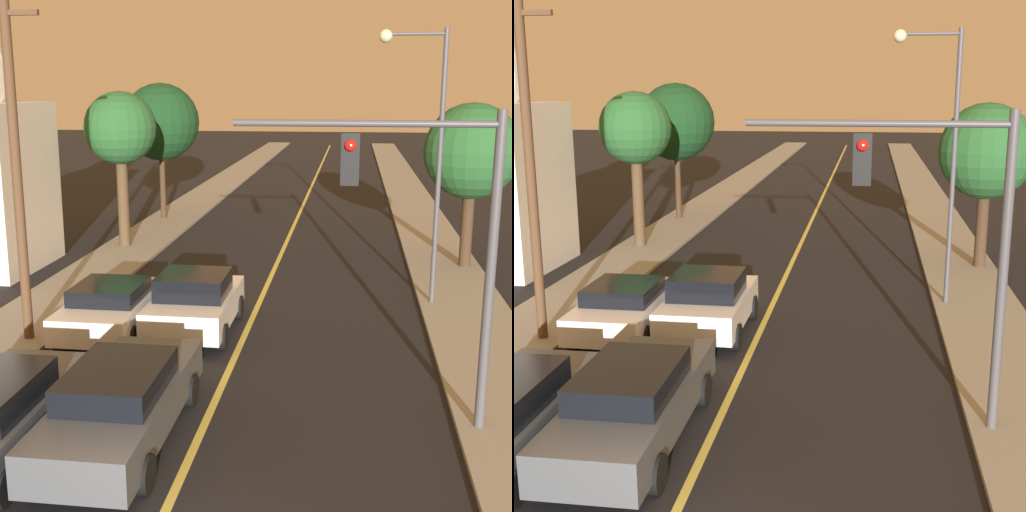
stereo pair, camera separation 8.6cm
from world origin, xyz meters
TOP-DOWN VIEW (x-y plane):
  - road_surface at (0.00, 36.00)m, footprint 9.35×80.00m
  - sidewalk_left at (-5.93, 36.00)m, footprint 2.50×80.00m
  - sidewalk_right at (5.93, 36.00)m, footprint 2.50×80.00m
  - car_near_lane_front at (-1.31, 3.86)m, footprint 1.93×5.18m
  - car_near_lane_second at (-1.31, 9.84)m, footprint 2.08×3.91m
  - car_outer_lane_second at (-3.37, 9.37)m, footprint 2.00×4.16m
  - traffic_signal_mast at (3.99, 5.09)m, footprint 4.63×0.42m
  - streetlamp_right at (4.62, 13.07)m, footprint 1.87×0.36m
  - utility_pole_left at (-5.28, 8.55)m, footprint 1.60×0.24m
  - tree_left_near at (-6.29, 19.38)m, footprint 2.78×2.78m
  - tree_left_far at (-6.38, 25.67)m, footprint 3.60×3.60m
  - tree_right_near at (6.62, 17.69)m, footprint 3.25×3.25m

SIDE VIEW (x-z plane):
  - road_surface at x=0.00m, z-range 0.00..0.01m
  - sidewalk_left at x=-5.93m, z-range 0.00..0.12m
  - sidewalk_right at x=5.93m, z-range 0.00..0.12m
  - car_outer_lane_second at x=-3.37m, z-range 0.05..1.45m
  - car_near_lane_front at x=-1.31m, z-range 0.03..1.53m
  - car_near_lane_second at x=-1.31m, z-range 0.01..1.62m
  - traffic_signal_mast at x=3.99m, z-range 1.15..6.89m
  - tree_right_near at x=6.62m, z-range 1.28..6.92m
  - utility_pole_left at x=-5.28m, z-range 0.28..8.62m
  - tree_left_near at x=-6.29m, z-range 1.64..7.64m
  - tree_left_far at x=-6.38m, z-range 1.48..7.83m
  - streetlamp_right at x=4.62m, z-range 1.16..8.83m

